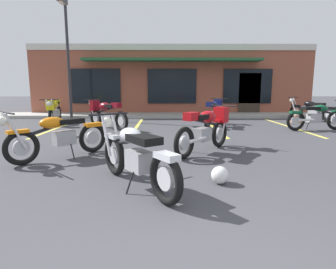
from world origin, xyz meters
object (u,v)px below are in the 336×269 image
(motorcycle_silver_naked, at_px, (214,111))
(motorcycle_green_cafe_racer, at_px, (206,128))
(motorcycle_blue_standard, at_px, (317,116))
(motorcycle_cream_vintage, at_px, (312,110))
(motorcycle_foreground_classic, at_px, (135,155))
(traffic_cone, at_px, (296,116))
(parking_lot_lamp_post, at_px, (66,44))
(motorcycle_red_sportbike, at_px, (106,113))
(helmet_on_pavement, at_px, (220,175))
(motorcycle_black_cruiser, at_px, (54,110))
(motorcycle_orange_scrambler, at_px, (59,135))

(motorcycle_silver_naked, xyz_separation_m, motorcycle_green_cafe_racer, (-0.88, -4.19, 0.00))
(motorcycle_blue_standard, height_order, motorcycle_cream_vintage, same)
(motorcycle_foreground_classic, distance_m, traffic_cone, 9.26)
(motorcycle_blue_standard, xyz_separation_m, parking_lot_lamp_post, (-9.10, 3.21, 2.74))
(motorcycle_silver_naked, height_order, motorcycle_blue_standard, same)
(motorcycle_red_sportbike, relative_size, helmet_on_pavement, 6.49)
(motorcycle_green_cafe_racer, relative_size, traffic_cone, 3.33)
(traffic_cone, bearing_deg, motorcycle_black_cruiser, -178.47)
(motorcycle_red_sportbike, relative_size, parking_lot_lamp_post, 0.34)
(motorcycle_orange_scrambler, height_order, traffic_cone, motorcycle_orange_scrambler)
(motorcycle_foreground_classic, height_order, motorcycle_silver_naked, same)
(motorcycle_foreground_classic, relative_size, traffic_cone, 3.45)
(motorcycle_silver_naked, relative_size, motorcycle_cream_vintage, 1.07)
(motorcycle_foreground_classic, distance_m, helmet_on_pavement, 1.26)
(motorcycle_black_cruiser, bearing_deg, motorcycle_blue_standard, -10.91)
(motorcycle_blue_standard, distance_m, parking_lot_lamp_post, 10.03)
(motorcycle_cream_vintage, distance_m, helmet_on_pavement, 9.36)
(motorcycle_green_cafe_racer, bearing_deg, helmet_on_pavement, -92.79)
(motorcycle_cream_vintage, relative_size, parking_lot_lamp_post, 0.38)
(motorcycle_red_sportbike, bearing_deg, motorcycle_orange_scrambler, -91.00)
(motorcycle_green_cafe_racer, distance_m, traffic_cone, 6.72)
(motorcycle_green_cafe_racer, xyz_separation_m, motorcycle_cream_vintage, (5.21, 5.61, -0.07))
(traffic_cone, bearing_deg, motorcycle_orange_scrambler, -142.22)
(motorcycle_green_cafe_racer, bearing_deg, motorcycle_cream_vintage, 47.11)
(motorcycle_green_cafe_racer, xyz_separation_m, traffic_cone, (4.36, 5.11, -0.27))
(motorcycle_orange_scrambler, bearing_deg, motorcycle_foreground_classic, -44.47)
(motorcycle_black_cruiser, bearing_deg, motorcycle_cream_vintage, 4.15)
(motorcycle_green_cafe_racer, xyz_separation_m, parking_lot_lamp_post, (-5.03, 6.29, 2.67))
(motorcycle_foreground_classic, xyz_separation_m, motorcycle_cream_vintage, (6.52, 7.82, 0.00))
(motorcycle_orange_scrambler, relative_size, helmet_on_pavement, 6.40)
(motorcycle_black_cruiser, distance_m, motorcycle_orange_scrambler, 5.85)
(motorcycle_black_cruiser, bearing_deg, helmet_on_pavement, -53.95)
(motorcycle_black_cruiser, relative_size, motorcycle_cream_vintage, 1.13)
(parking_lot_lamp_post, bearing_deg, motorcycle_cream_vintage, -3.77)
(motorcycle_foreground_classic, height_order, traffic_cone, motorcycle_foreground_classic)
(motorcycle_silver_naked, height_order, motorcycle_orange_scrambler, same)
(motorcycle_black_cruiser, height_order, parking_lot_lamp_post, parking_lot_lamp_post)
(motorcycle_blue_standard, distance_m, motorcycle_orange_scrambler, 7.94)
(motorcycle_red_sportbike, relative_size, motorcycle_black_cruiser, 0.81)
(parking_lot_lamp_post, bearing_deg, motorcycle_blue_standard, -19.41)
(motorcycle_blue_standard, bearing_deg, motorcycle_green_cafe_racer, -142.88)
(motorcycle_cream_vintage, bearing_deg, motorcycle_silver_naked, -161.80)
(motorcycle_foreground_classic, bearing_deg, motorcycle_orange_scrambler, 135.53)
(motorcycle_black_cruiser, relative_size, motorcycle_green_cafe_racer, 1.19)
(motorcycle_blue_standard, bearing_deg, motorcycle_foreground_classic, -135.51)
(motorcycle_blue_standard, relative_size, motorcycle_cream_vintage, 1.13)
(motorcycle_red_sportbike, bearing_deg, motorcycle_black_cruiser, 149.50)
(motorcycle_black_cruiser, distance_m, motorcycle_silver_naked, 6.08)
(motorcycle_blue_standard, bearing_deg, traffic_cone, 81.99)
(helmet_on_pavement, bearing_deg, motorcycle_foreground_classic, -174.49)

